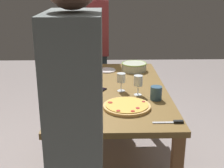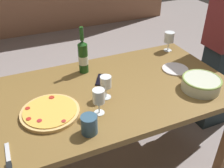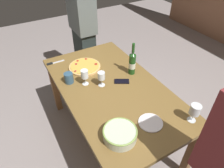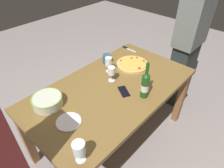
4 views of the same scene
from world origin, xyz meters
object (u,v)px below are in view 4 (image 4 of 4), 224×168
wine_glass_by_bottle (79,149)px  side_plate (69,122)px  pizza (132,64)px  cell_phone (124,91)px  person_guest_left (189,42)px  pizza_knife (127,48)px  serving_bowl (47,100)px  cup_amber (107,59)px  dining_table (112,95)px  wine_glass_far_left (112,71)px  wine_glass_near_pizza (109,62)px  wine_bottle (145,85)px

wine_glass_by_bottle → side_plate: bearing=-114.5°
pizza → side_plate: size_ratio=1.75×
cell_phone → person_guest_left: 1.10m
pizza_knife → wine_glass_by_bottle: bearing=27.9°
serving_bowl → side_plate: serving_bowl is taller
serving_bowl → cup_amber: size_ratio=2.42×
dining_table → wine_glass_far_left: (-0.07, -0.07, 0.20)m
serving_bowl → pizza_knife: 1.21m
side_plate → pizza_knife: bearing=-161.2°
dining_table → wine_glass_by_bottle: (0.67, 0.34, 0.20)m
wine_glass_near_pizza → cup_amber: size_ratio=1.54×
cell_phone → pizza_knife: pizza_knife is taller
dining_table → pizza: (-0.43, -0.09, 0.11)m
dining_table → pizza: bearing=-167.5°
wine_bottle → pizza_knife: bearing=-131.6°
dining_table → pizza: pizza is taller
cell_phone → cup_amber: bearing=-89.2°
wine_glass_far_left → cell_phone: wine_glass_far_left is taller
wine_glass_far_left → wine_glass_near_pizza: bearing=-126.7°
pizza_knife → person_guest_left: 0.72m
serving_bowl → wine_glass_near_pizza: size_ratio=1.57×
wine_glass_by_bottle → cup_amber: size_ratio=1.56×
person_guest_left → serving_bowl: bearing=-4.8°
cup_amber → person_guest_left: bearing=148.5°
side_plate → person_guest_left: person_guest_left is taller
pizza → wine_bottle: size_ratio=0.99×
pizza_knife → pizza: bearing=47.4°
wine_bottle → wine_glass_far_left: wine_bottle is taller
wine_glass_near_pizza → wine_glass_by_bottle: 1.00m
wine_glass_near_pizza → side_plate: (0.70, 0.24, -0.11)m
pizza → wine_glass_near_pizza: wine_glass_near_pizza is taller
wine_glass_far_left → pizza: bearing=-176.5°
pizza → serving_bowl: (0.95, -0.14, 0.03)m
wine_glass_far_left → pizza_knife: (-0.60, -0.29, -0.10)m
side_plate → pizza: bearing=-171.7°
serving_bowl → wine_bottle: wine_bottle is taller
wine_glass_near_pizza → side_plate: size_ratio=0.83×
pizza → wine_glass_by_bottle: bearing=21.9°
wine_glass_near_pizza → pizza_knife: 0.54m
cup_amber → wine_glass_by_bottle: bearing=35.6°
serving_bowl → wine_glass_near_pizza: wine_glass_near_pizza is taller
wine_bottle → wine_glass_by_bottle: (0.76, 0.06, -0.01)m
cup_amber → pizza: bearing=124.0°
wine_glass_near_pizza → pizza_knife: (-0.51, -0.16, -0.11)m
wine_glass_near_pizza → wine_bottle: bearing=81.7°
wine_bottle → wine_glass_by_bottle: 0.77m
pizza → pizza_knife: (-0.25, -0.27, -0.01)m
wine_bottle → wine_glass_near_pizza: 0.49m
wine_glass_far_left → cell_phone: (0.05, 0.20, -0.10)m
dining_table → cell_phone: cell_phone is taller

